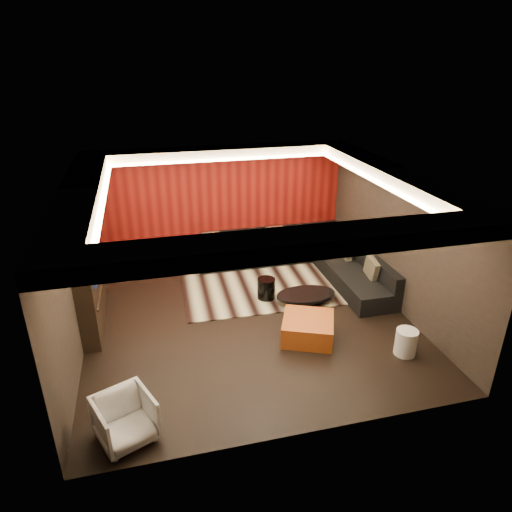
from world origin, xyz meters
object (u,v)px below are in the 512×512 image
object	(u,v)px
drum_stool	(266,288)
orange_ottoman	(308,328)
white_side_table	(406,342)
coffee_table	(306,298)
armchair	(125,419)
sectional_sofa	(302,259)

from	to	relation	value
drum_stool	orange_ottoman	xyz separation A→B (m)	(0.35, -1.56, -0.04)
white_side_table	coffee_table	bearing A→B (deg)	117.50
orange_ottoman	white_side_table	bearing A→B (deg)	-30.72
armchair	white_side_table	bearing A→B (deg)	-13.19
coffee_table	orange_ottoman	xyz separation A→B (m)	(-0.39, -1.18, 0.08)
drum_stool	armchair	bearing A→B (deg)	-131.12
white_side_table	armchair	xyz separation A→B (m)	(-4.59, -0.78, 0.10)
drum_stool	orange_ottoman	bearing A→B (deg)	-77.38
sectional_sofa	orange_ottoman	bearing A→B (deg)	-107.12
coffee_table	white_side_table	xyz separation A→B (m)	(1.06, -2.04, 0.11)
white_side_table	orange_ottoman	world-z (taller)	white_side_table
white_side_table	armchair	bearing A→B (deg)	-170.37
armchair	sectional_sofa	bearing A→B (deg)	24.78
drum_stool	armchair	distance (m)	4.25
white_side_table	orange_ottoman	size ratio (longest dim) A/B	0.52
coffee_table	sectional_sofa	bearing A→B (deg)	73.74
orange_ottoman	sectional_sofa	size ratio (longest dim) A/B	0.24
drum_stool	armchair	world-z (taller)	armchair
drum_stool	white_side_table	distance (m)	3.02
white_side_table	orange_ottoman	distance (m)	1.69
coffee_table	drum_stool	xyz separation A→B (m)	(-0.74, 0.38, 0.12)
sectional_sofa	coffee_table	bearing A→B (deg)	-106.26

